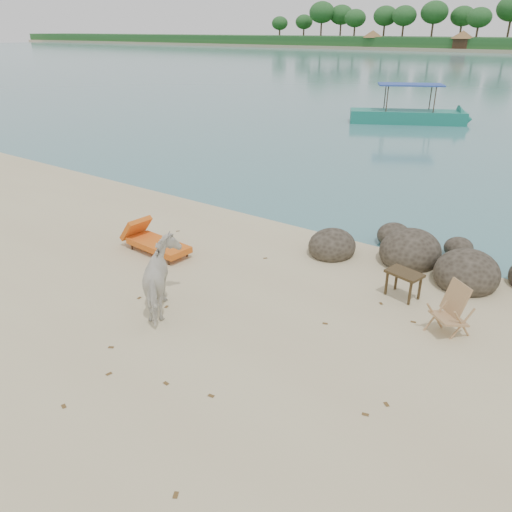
{
  "coord_description": "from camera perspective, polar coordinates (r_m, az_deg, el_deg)",
  "views": [
    {
      "loc": [
        5.1,
        -5.22,
        5.08
      ],
      "look_at": [
        -0.15,
        2.0,
        1.0
      ],
      "focal_mm": 35.0,
      "sensor_mm": 36.0,
      "label": 1
    }
  ],
  "objects": [
    {
      "name": "boulders",
      "position": [
        12.12,
        19.88,
        -0.66
      ],
      "size": [
        6.41,
        2.91,
        1.06
      ],
      "rotation": [
        0.0,
        0.0,
        0.15
      ],
      "color": "#2B251C",
      "rests_on": "ground"
    },
    {
      "name": "cow",
      "position": [
        9.77,
        -10.54,
        -2.66
      ],
      "size": [
        1.64,
        1.68,
        1.36
      ],
      "primitive_type": "imported",
      "rotation": [
        0.0,
        0.0,
        3.89
      ],
      "color": "silver",
      "rests_on": "ground"
    },
    {
      "name": "side_table",
      "position": [
        10.65,
        16.44,
        -3.31
      ],
      "size": [
        0.79,
        0.61,
        0.56
      ],
      "primitive_type": null,
      "rotation": [
        0.0,
        0.0,
        -0.24
      ],
      "color": "#312313",
      "rests_on": "ground"
    },
    {
      "name": "lounge_chair",
      "position": [
        12.43,
        -11.1,
        1.56
      ],
      "size": [
        2.16,
        0.88,
        0.63
      ],
      "primitive_type": null,
      "rotation": [
        0.0,
        0.0,
        -0.07
      ],
      "color": "orange",
      "rests_on": "ground"
    },
    {
      "name": "deck_chair",
      "position": [
        9.61,
        21.25,
        -6.09
      ],
      "size": [
        0.84,
        0.85,
        0.9
      ],
      "primitive_type": null,
      "rotation": [
        0.0,
        0.0,
        -0.66
      ],
      "color": "tan",
      "rests_on": "ground"
    },
    {
      "name": "boat_near",
      "position": [
        31.76,
        17.2,
        17.6
      ],
      "size": [
        7.31,
        4.89,
        3.58
      ],
      "primitive_type": null,
      "rotation": [
        0.0,
        0.0,
        0.48
      ],
      "color": "#1B7866",
      "rests_on": "water"
    },
    {
      "name": "dead_leaves",
      "position": [
        8.67,
        -4.36,
        -11.35
      ],
      "size": [
        8.53,
        7.39,
        0.0
      ],
      "color": "brown",
      "rests_on": "ground"
    }
  ]
}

